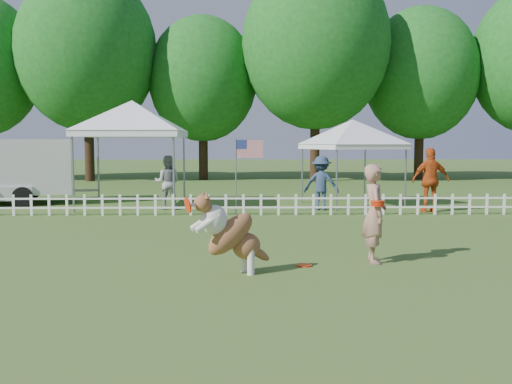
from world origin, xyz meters
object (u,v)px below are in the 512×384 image
(flag_pole, at_px, (236,177))
(cargo_trailer, at_px, (10,171))
(canopy_tent_right, at_px, (352,164))
(spectator_a, at_px, (167,182))
(handler, at_px, (374,214))
(spectator_b, at_px, (321,183))
(canopy_tent_left, at_px, (133,155))
(dog, at_px, (232,234))
(frisbee_on_turf, at_px, (304,265))
(spectator_c, at_px, (431,180))

(flag_pole, bearing_deg, cargo_trailer, 153.63)
(canopy_tent_right, relative_size, spectator_a, 1.65)
(handler, relative_size, spectator_b, 1.03)
(canopy_tent_left, distance_m, cargo_trailer, 4.46)
(cargo_trailer, height_order, spectator_a, cargo_trailer)
(canopy_tent_right, height_order, spectator_a, canopy_tent_right)
(dog, relative_size, frisbee_on_turf, 4.95)
(canopy_tent_right, xyz_separation_m, spectator_a, (-5.91, -0.94, -0.54))
(spectator_b, bearing_deg, cargo_trailer, 1.99)
(frisbee_on_turf, distance_m, spectator_c, 8.68)
(frisbee_on_turf, xyz_separation_m, spectator_c, (4.52, 7.35, 0.95))
(handler, relative_size, spectator_c, 0.89)
(canopy_tent_right, relative_size, flag_pole, 1.26)
(handler, xyz_separation_m, flag_pole, (-2.48, 6.61, 0.24))
(canopy_tent_left, height_order, spectator_a, canopy_tent_left)
(flag_pole, bearing_deg, spectator_a, 142.76)
(canopy_tent_left, distance_m, spectator_a, 1.59)
(canopy_tent_left, bearing_deg, cargo_trailer, 167.06)
(frisbee_on_turf, relative_size, flag_pole, 0.12)
(canopy_tent_left, distance_m, spectator_c, 9.25)
(canopy_tent_left, bearing_deg, handler, -56.28)
(canopy_tent_right, relative_size, cargo_trailer, 0.54)
(frisbee_on_turf, bearing_deg, canopy_tent_left, 117.22)
(canopy_tent_left, distance_m, flag_pole, 3.93)
(canopy_tent_right, distance_m, flag_pole, 4.42)
(handler, bearing_deg, spectator_b, 0.92)
(canopy_tent_right, xyz_separation_m, spectator_b, (-1.17, -1.23, -0.55))
(spectator_b, bearing_deg, canopy_tent_right, -120.77)
(canopy_tent_left, xyz_separation_m, flag_pole, (3.32, -2.01, -0.57))
(frisbee_on_turf, bearing_deg, cargo_trailer, 132.04)
(canopy_tent_left, xyz_separation_m, cargo_trailer, (-4.32, 0.97, -0.55))
(flag_pole, relative_size, spectator_c, 1.14)
(handler, relative_size, cargo_trailer, 0.34)
(frisbee_on_turf, relative_size, cargo_trailer, 0.05)
(spectator_a, xyz_separation_m, spectator_c, (7.91, -0.87, 0.12))
(frisbee_on_turf, bearing_deg, spectator_a, 112.40)
(dog, distance_m, flag_pole, 7.52)
(cargo_trailer, bearing_deg, frisbee_on_turf, -62.04)
(dog, relative_size, spectator_c, 0.68)
(dog, distance_m, frisbee_on_turf, 1.50)
(frisbee_on_turf, xyz_separation_m, flag_pole, (-1.25, 6.88, 1.08))
(handler, bearing_deg, spectator_c, -23.12)
(canopy_tent_left, height_order, canopy_tent_right, canopy_tent_left)
(frisbee_on_turf, bearing_deg, dog, -152.40)
(cargo_trailer, xyz_separation_m, spectator_b, (10.24, -1.93, -0.28))
(spectator_a, relative_size, spectator_b, 1.01)
(canopy_tent_left, relative_size, spectator_a, 1.99)
(canopy_tent_left, height_order, cargo_trailer, canopy_tent_left)
(handler, distance_m, frisbee_on_turf, 1.51)
(dog, height_order, frisbee_on_turf, dog)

